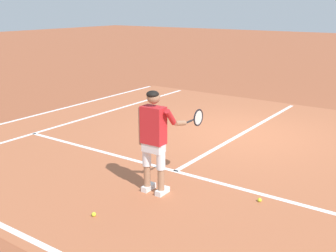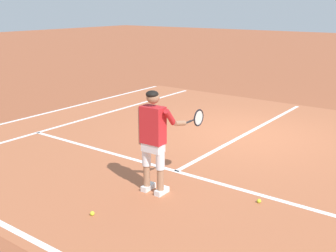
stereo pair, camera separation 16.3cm
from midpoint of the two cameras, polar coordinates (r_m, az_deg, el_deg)
ground_plane at (r=10.15m, az=11.12°, el=-1.07°), size 80.00×80.00×0.00m
court_inner_surface at (r=9.11m, az=7.77°, el=-2.93°), size 10.98×9.84×0.00m
line_baseline at (r=5.80m, az=-16.33°, el=-15.26°), size 10.98×0.10×0.01m
line_service at (r=7.76m, az=1.71°, el=-6.23°), size 8.23×0.10×0.01m
line_centre_service at (r=10.41m, az=11.82°, el=-0.67°), size 0.10×6.40×0.01m
line_singles_left at (r=11.55m, az=-10.38°, el=1.10°), size 0.10×9.44×0.01m
line_doubles_left at (r=12.56m, az=-14.71°, el=2.06°), size 0.10×9.44×0.01m
tennis_player at (r=6.59m, az=-1.16°, el=-1.25°), size 0.63×1.12×1.71m
tennis_ball_near_feet at (r=6.31m, az=-9.60°, el=-11.75°), size 0.07×0.07×0.07m
tennis_ball_by_baseline at (r=6.76m, az=13.06°, el=-9.98°), size 0.07×0.07×0.07m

